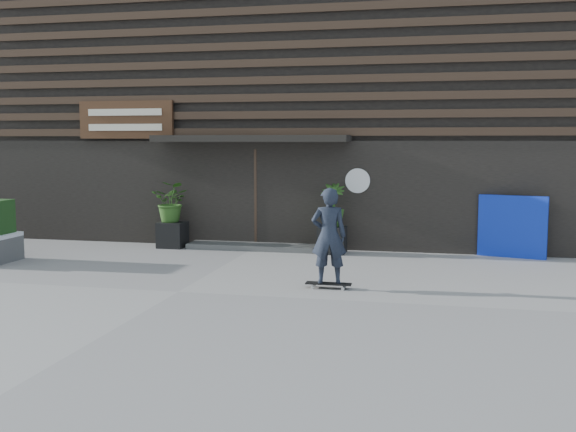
% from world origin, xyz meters
% --- Properties ---
extents(ground, '(80.00, 80.00, 0.00)m').
position_xyz_m(ground, '(0.00, 0.00, 0.00)').
color(ground, '#999591').
rests_on(ground, ground).
extents(entrance_step, '(3.00, 0.80, 0.12)m').
position_xyz_m(entrance_step, '(0.00, 4.60, 0.06)').
color(entrance_step, '#484846').
rests_on(entrance_step, ground).
extents(planter_pot_left, '(0.60, 0.60, 0.60)m').
position_xyz_m(planter_pot_left, '(-1.90, 4.40, 0.30)').
color(planter_pot_left, black).
rests_on(planter_pot_left, ground).
extents(bamboo_left, '(0.86, 0.75, 0.96)m').
position_xyz_m(bamboo_left, '(-1.90, 4.40, 1.08)').
color(bamboo_left, '#2D591E').
rests_on(bamboo_left, planter_pot_left).
extents(planter_pot_right, '(0.60, 0.60, 0.60)m').
position_xyz_m(planter_pot_right, '(1.90, 4.40, 0.30)').
color(planter_pot_right, black).
rests_on(planter_pot_right, ground).
extents(bamboo_right, '(0.54, 0.54, 0.96)m').
position_xyz_m(bamboo_right, '(1.90, 4.40, 1.08)').
color(bamboo_right, '#2D591E').
rests_on(bamboo_right, planter_pot_right).
extents(blue_tarp, '(1.41, 0.47, 1.34)m').
position_xyz_m(blue_tarp, '(5.76, 4.70, 0.67)').
color(blue_tarp, '#0D25B5').
rests_on(blue_tarp, ground).
extents(building, '(18.00, 11.00, 8.00)m').
position_xyz_m(building, '(-0.00, 9.96, 3.99)').
color(building, black).
rests_on(building, ground).
extents(skateboarder, '(0.78, 0.49, 1.72)m').
position_xyz_m(skateboarder, '(2.40, 0.79, 0.90)').
color(skateboarder, black).
rests_on(skateboarder, ground).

